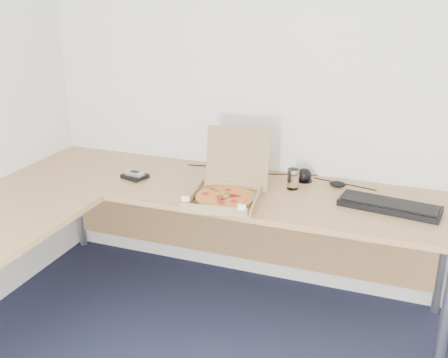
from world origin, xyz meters
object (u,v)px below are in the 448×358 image
at_px(keyboard, 389,206).
at_px(desk, 134,212).
at_px(pizza_box, 226,193).
at_px(wallet, 135,176).
at_px(drinking_glass, 293,179).

bearing_deg(keyboard, desk, -152.60).
bearing_deg(pizza_box, desk, -159.13).
bearing_deg(keyboard, wallet, -169.52).
xyz_separation_m(pizza_box, wallet, (-0.61, 0.13, -0.03)).
height_order(keyboard, wallet, keyboard).
bearing_deg(desk, keyboard, 19.13).
height_order(desk, wallet, wallet).
height_order(drinking_glass, keyboard, drinking_glass).
bearing_deg(wallet, keyboard, 19.08).
bearing_deg(wallet, drinking_glass, 26.59).
xyz_separation_m(desk, wallet, (-0.20, 0.37, 0.04)).
xyz_separation_m(desk, drinking_glass, (0.70, 0.52, 0.09)).
bearing_deg(desk, drinking_glass, 36.76).
bearing_deg(drinking_glass, keyboard, -10.76).
height_order(drinking_glass, wallet, drinking_glass).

